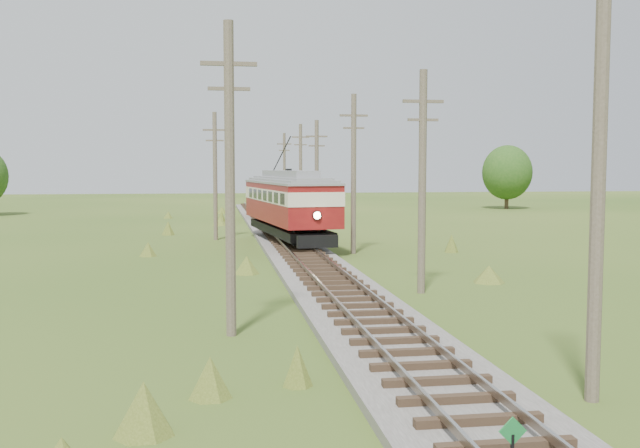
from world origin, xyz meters
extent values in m
cube|color=#605B54|center=(0.00, 34.00, 0.12)|extent=(3.60, 96.00, 0.25)
cube|color=#726659|center=(-0.72, 34.00, 0.48)|extent=(0.08, 96.00, 0.17)
cube|color=#726659|center=(0.72, 34.00, 0.48)|extent=(0.08, 96.00, 0.17)
cube|color=#2D2116|center=(0.00, 34.00, 0.33)|extent=(2.40, 96.00, 0.16)
cube|color=#1B7B34|center=(-0.20, 1.50, 0.85)|extent=(0.45, 0.03, 0.45)
cube|color=black|center=(0.00, 35.57, 1.06)|extent=(4.09, 12.53, 0.50)
cube|color=maroon|center=(0.00, 35.57, 2.18)|extent=(4.68, 13.65, 1.23)
cube|color=#F2E3C6|center=(0.00, 35.57, 3.18)|extent=(4.72, 13.72, 0.78)
cube|color=black|center=(0.00, 35.57, 3.18)|extent=(4.68, 13.13, 0.61)
cube|color=maroon|center=(0.00, 35.57, 3.74)|extent=(4.68, 13.65, 0.33)
cube|color=gray|center=(0.00, 35.57, 4.10)|extent=(4.76, 13.79, 0.42)
cube|color=gray|center=(0.00, 35.57, 4.48)|extent=(2.58, 10.13, 0.45)
sphere|color=#FFF2BF|center=(0.80, 28.85, 2.34)|extent=(0.40, 0.40, 0.40)
cylinder|color=black|center=(-0.24, 37.57, 5.74)|extent=(0.68, 5.16, 2.15)
cylinder|color=black|center=(-0.23, 30.45, 1.01)|extent=(0.24, 0.90, 0.89)
cylinder|color=black|center=(1.43, 30.65, 1.01)|extent=(0.24, 0.90, 0.89)
cylinder|color=black|center=(-1.43, 40.50, 1.01)|extent=(0.24, 0.90, 0.89)
cylinder|color=black|center=(0.23, 40.70, 1.01)|extent=(0.24, 0.90, 0.89)
cube|color=black|center=(0.00, 58.94, 0.89)|extent=(2.02, 6.83, 0.47)
cube|color=maroon|center=(0.00, 58.94, 2.07)|extent=(2.51, 7.59, 1.89)
cube|color=maroon|center=(0.00, 58.94, 3.07)|extent=(2.56, 7.74, 0.11)
cylinder|color=black|center=(-0.73, 56.67, 0.94)|extent=(0.12, 0.76, 0.76)
cylinder|color=black|center=(0.69, 56.66, 0.94)|extent=(0.12, 0.76, 0.76)
cylinder|color=black|center=(-0.69, 61.21, 0.94)|extent=(0.12, 0.76, 0.76)
cylinder|color=black|center=(0.73, 61.21, 0.94)|extent=(0.12, 0.76, 0.76)
cone|color=gray|center=(3.75, 51.50, 0.55)|extent=(2.92, 2.92, 1.10)
cone|color=gray|center=(4.48, 50.59, 0.32)|extent=(1.64, 1.64, 0.64)
cylinder|color=brown|center=(3.10, 5.00, 4.40)|extent=(0.30, 0.30, 8.80)
cylinder|color=brown|center=(3.30, 18.00, 4.30)|extent=(0.30, 0.30, 8.60)
cube|color=brown|center=(3.30, 18.00, 7.40)|extent=(1.60, 0.12, 0.12)
cube|color=brown|center=(3.30, 18.00, 6.70)|extent=(1.20, 0.10, 0.10)
cylinder|color=brown|center=(3.20, 31.00, 4.50)|extent=(0.30, 0.30, 9.00)
cube|color=brown|center=(3.20, 31.00, 7.80)|extent=(1.60, 0.12, 0.12)
cube|color=brown|center=(3.20, 31.00, 7.10)|extent=(1.20, 0.10, 0.10)
cylinder|color=brown|center=(3.00, 44.00, 4.20)|extent=(0.30, 0.30, 8.40)
cube|color=brown|center=(3.00, 44.00, 7.20)|extent=(1.60, 0.12, 0.12)
cube|color=brown|center=(3.00, 44.00, 6.50)|extent=(1.20, 0.10, 0.10)
cylinder|color=brown|center=(3.40, 57.00, 4.45)|extent=(0.30, 0.30, 8.90)
cube|color=brown|center=(3.40, 57.00, 7.70)|extent=(1.60, 0.12, 0.12)
cube|color=brown|center=(3.40, 57.00, 7.00)|extent=(1.20, 0.10, 0.10)
cylinder|color=brown|center=(3.20, 70.00, 4.35)|extent=(0.30, 0.30, 8.70)
cube|color=brown|center=(3.20, 70.00, 7.50)|extent=(1.60, 0.12, 0.12)
cube|color=brown|center=(3.20, 70.00, 6.80)|extent=(1.20, 0.10, 0.10)
cylinder|color=brown|center=(-4.20, 12.00, 4.50)|extent=(0.30, 0.30, 9.00)
cube|color=brown|center=(-4.20, 12.00, 7.80)|extent=(1.60, 0.12, 0.12)
cube|color=brown|center=(-4.20, 12.00, 7.10)|extent=(1.20, 0.10, 0.10)
cylinder|color=brown|center=(-4.50, 40.00, 4.30)|extent=(0.30, 0.30, 8.60)
cube|color=brown|center=(-4.50, 40.00, 7.40)|extent=(1.60, 0.12, 0.12)
cube|color=brown|center=(-4.50, 40.00, 6.70)|extent=(1.20, 0.10, 0.10)
cylinder|color=#38281C|center=(30.00, 72.00, 1.26)|extent=(0.50, 0.50, 2.52)
ellipsoid|color=#244F17|center=(30.00, 72.00, 4.34)|extent=(5.88, 5.88, 6.47)
camera|label=1|loc=(-4.70, -8.54, 4.86)|focal=40.00mm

